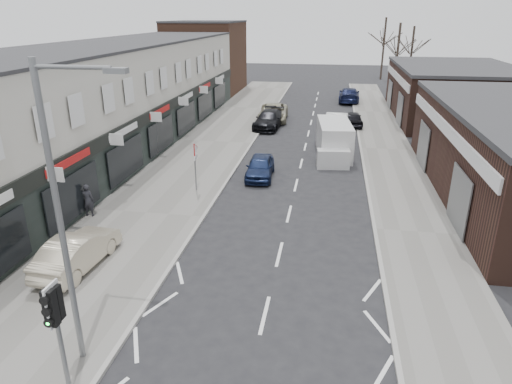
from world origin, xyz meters
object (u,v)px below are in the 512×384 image
at_px(pedestrian, 88,200).
at_px(parked_car_left_a, 260,167).
at_px(parked_car_left_b, 269,120).
at_px(sedan_on_pavement, 78,251).
at_px(parked_car_left_c, 273,112).
at_px(parked_car_right_a, 337,122).
at_px(street_lamp, 64,207).
at_px(parked_car_right_c, 349,95).
at_px(parked_car_right_b, 352,119).
at_px(white_van, 334,140).
at_px(traffic_light, 55,314).
at_px(warning_sign, 195,153).

xyz_separation_m(pedestrian, parked_car_left_a, (7.00, 6.98, -0.27)).
bearing_deg(parked_car_left_b, sedan_on_pavement, -94.79).
distance_m(parked_car_left_c, parked_car_right_a, 6.49).
xyz_separation_m(sedan_on_pavement, parked_car_left_c, (3.86, 26.58, -0.05)).
distance_m(street_lamp, parked_car_right_c, 42.46).
xyz_separation_m(sedan_on_pavement, parked_car_right_a, (9.46, 23.31, 0.01)).
relative_size(parked_car_left_a, parked_car_right_c, 0.71).
bearing_deg(parked_car_right_b, parked_car_right_a, 53.56).
xyz_separation_m(white_van, parked_car_left_c, (-5.40, 10.13, -0.33)).
bearing_deg(sedan_on_pavement, parked_car_left_a, -110.49).
height_order(street_lamp, parked_car_right_c, street_lamp).
distance_m(parked_car_right_a, parked_car_right_c, 13.85).
bearing_deg(traffic_light, parked_car_right_a, 77.15).
distance_m(street_lamp, pedestrian, 10.62).
xyz_separation_m(traffic_light, street_lamp, (-0.13, 1.22, 2.20)).
bearing_deg(parked_car_left_b, parked_car_left_a, -79.97).
relative_size(sedan_on_pavement, parked_car_right_c, 0.76).
height_order(street_lamp, parked_car_right_a, street_lamp).
xyz_separation_m(sedan_on_pavement, parked_car_right_c, (10.76, 37.10, -0.02)).
bearing_deg(parked_car_left_c, traffic_light, -95.30).
bearing_deg(parked_car_right_a, traffic_light, 80.88).
bearing_deg(parked_car_right_a, parked_car_left_a, 73.51).
xyz_separation_m(street_lamp, pedestrian, (-4.67, 8.79, -3.71)).
bearing_deg(parked_car_right_b, warning_sign, 57.85).
distance_m(white_van, sedan_on_pavement, 18.88).
xyz_separation_m(warning_sign, parked_car_left_a, (2.96, 2.97, -1.56)).
height_order(white_van, parked_car_left_a, white_van).
relative_size(pedestrian, parked_car_left_c, 0.30).
xyz_separation_m(white_van, parked_car_left_a, (-4.20, -5.09, -0.42)).
bearing_deg(parked_car_right_a, parked_car_left_b, -0.15).
distance_m(warning_sign, pedestrian, 5.84).
bearing_deg(parked_car_right_a, pedestrian, 62.67).
height_order(parked_car_left_a, parked_car_left_c, parked_car_left_c).
height_order(parked_car_left_b, parked_car_right_c, parked_car_right_c).
distance_m(traffic_light, pedestrian, 11.20).
bearing_deg(parked_car_right_c, sedan_on_pavement, 75.52).
relative_size(parked_car_left_b, parked_car_left_c, 0.93).
bearing_deg(sedan_on_pavement, parked_car_left_c, -94.73).
relative_size(parked_car_left_a, parked_car_left_b, 0.76).
bearing_deg(parked_car_right_c, parked_car_right_b, 91.69).
bearing_deg(parked_car_right_b, white_van, 75.29).
bearing_deg(sedan_on_pavement, pedestrian, -62.55).
height_order(sedan_on_pavement, parked_car_right_c, parked_car_right_c).
xyz_separation_m(traffic_light, white_van, (6.40, 22.08, -1.35)).
bearing_deg(parked_car_right_c, warning_sign, 74.91).
xyz_separation_m(parked_car_left_c, parked_car_right_b, (6.90, -1.13, -0.09)).
relative_size(white_van, pedestrian, 3.79).
bearing_deg(sedan_on_pavement, parked_car_right_b, -109.38).
distance_m(white_van, pedestrian, 16.47).
height_order(traffic_light, pedestrian, traffic_light).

